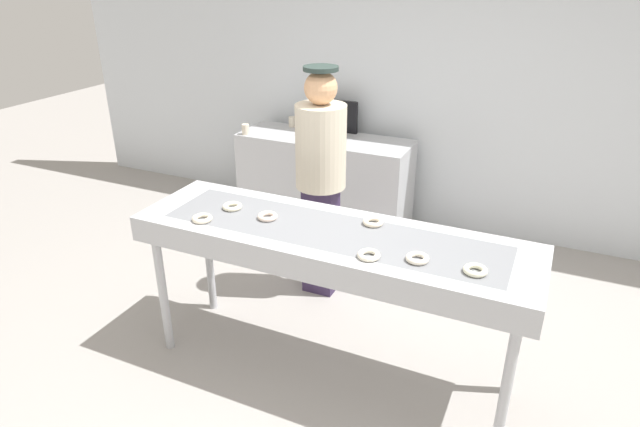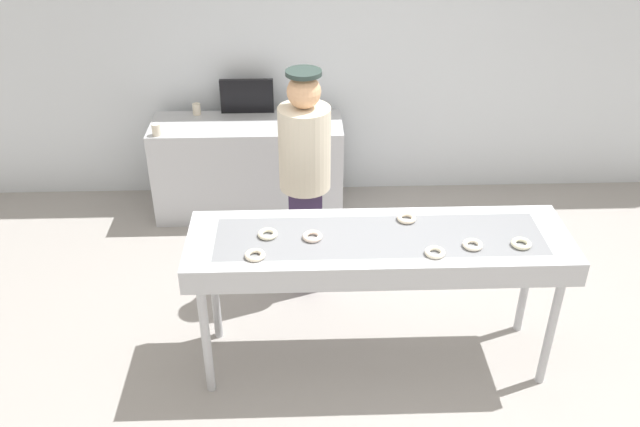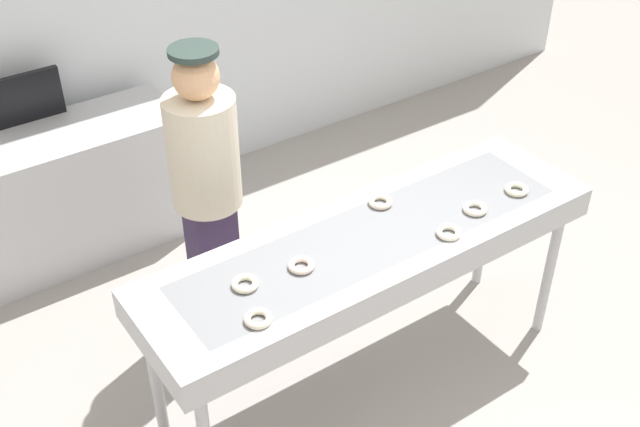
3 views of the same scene
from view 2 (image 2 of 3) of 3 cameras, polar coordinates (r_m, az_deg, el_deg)
ground_plane at (r=4.69m, az=4.48°, el=-12.03°), size 16.00×16.00×0.00m
back_wall at (r=6.11m, az=2.67°, el=14.22°), size 8.00×0.12×2.83m
fryer_conveyor at (r=4.13m, az=4.99°, el=-2.93°), size 2.33×0.67×0.98m
sugar_donut_0 at (r=4.04m, az=-0.65°, el=-1.95°), size 0.14×0.14×0.03m
sugar_donut_1 at (r=4.25m, az=7.34°, el=-0.40°), size 0.12×0.12×0.03m
sugar_donut_2 at (r=3.95m, az=9.71°, el=-3.27°), size 0.16×0.16×0.03m
sugar_donut_3 at (r=4.07m, az=-4.46°, el=-1.75°), size 0.17×0.17×0.03m
sugar_donut_4 at (r=4.06m, az=12.80°, el=-2.60°), size 0.17×0.17×0.03m
sugar_donut_5 at (r=4.15m, az=16.68°, el=-2.46°), size 0.15×0.15×0.03m
sugar_donut_6 at (r=3.89m, az=-5.53°, el=-3.53°), size 0.17×0.17×0.03m
worker_baker at (r=4.75m, az=-1.29°, el=3.70°), size 0.36×0.36×1.74m
prep_counter at (r=6.06m, az=-6.03°, el=3.88°), size 1.66×0.57×0.87m
paper_cup_0 at (r=5.76m, az=-13.71°, el=6.92°), size 0.07×0.07×0.10m
paper_cup_1 at (r=6.10m, az=-10.41°, el=8.70°), size 0.07×0.07×0.10m
menu_display at (r=6.04m, az=-6.21°, el=9.86°), size 0.47×0.04×0.31m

